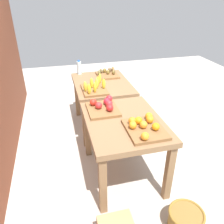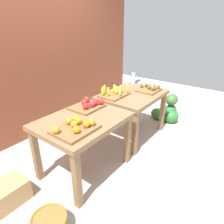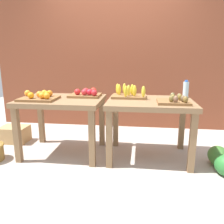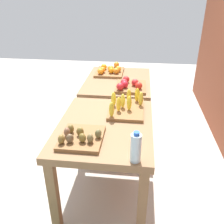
% 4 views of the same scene
% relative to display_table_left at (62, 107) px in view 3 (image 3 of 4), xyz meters
% --- Properties ---
extents(ground_plane, '(8.00, 8.00, 0.00)m').
position_rel_display_table_left_xyz_m(ground_plane, '(0.56, 0.00, -0.64)').
color(ground_plane, '#B4ACA1').
extents(back_wall, '(4.40, 0.12, 3.00)m').
position_rel_display_table_left_xyz_m(back_wall, '(0.56, 1.35, 0.86)').
color(back_wall, brown).
rests_on(back_wall, ground_plane).
extents(display_table_left, '(1.04, 0.80, 0.74)m').
position_rel_display_table_left_xyz_m(display_table_left, '(0.00, 0.00, 0.00)').
color(display_table_left, brown).
rests_on(display_table_left, ground_plane).
extents(display_table_right, '(1.04, 0.80, 0.74)m').
position_rel_display_table_left_xyz_m(display_table_right, '(1.12, 0.00, 0.00)').
color(display_table_right, brown).
rests_on(display_table_right, ground_plane).
extents(orange_bin, '(0.45, 0.36, 0.11)m').
position_rel_display_table_left_xyz_m(orange_bin, '(-0.23, -0.13, 0.15)').
color(orange_bin, brown).
rests_on(orange_bin, display_table_left).
extents(apple_bin, '(0.40, 0.34, 0.11)m').
position_rel_display_table_left_xyz_m(apple_bin, '(0.28, 0.16, 0.15)').
color(apple_bin, brown).
rests_on(apple_bin, display_table_left).
extents(banana_crate, '(0.44, 0.32, 0.17)m').
position_rel_display_table_left_xyz_m(banana_crate, '(0.85, 0.16, 0.15)').
color(banana_crate, brown).
rests_on(banana_crate, display_table_right).
extents(kiwi_bin, '(0.36, 0.32, 0.10)m').
position_rel_display_table_left_xyz_m(kiwi_bin, '(1.39, -0.15, 0.14)').
color(kiwi_bin, brown).
rests_on(kiwi_bin, display_table_right).
extents(water_bottle, '(0.07, 0.07, 0.23)m').
position_rel_display_table_left_xyz_m(water_bottle, '(1.58, 0.27, 0.21)').
color(water_bottle, silver).
rests_on(water_bottle, display_table_right).
extents(cardboard_produce_box, '(0.40, 0.30, 0.24)m').
position_rel_display_table_left_xyz_m(cardboard_produce_box, '(-0.88, 0.30, -0.52)').
color(cardboard_produce_box, tan).
rests_on(cardboard_produce_box, ground_plane).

